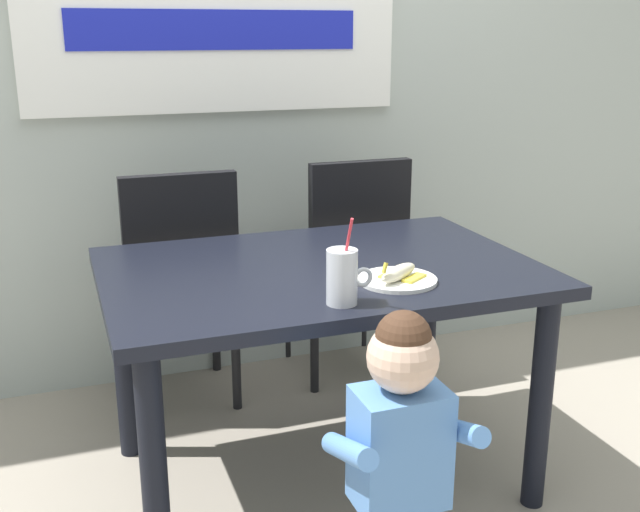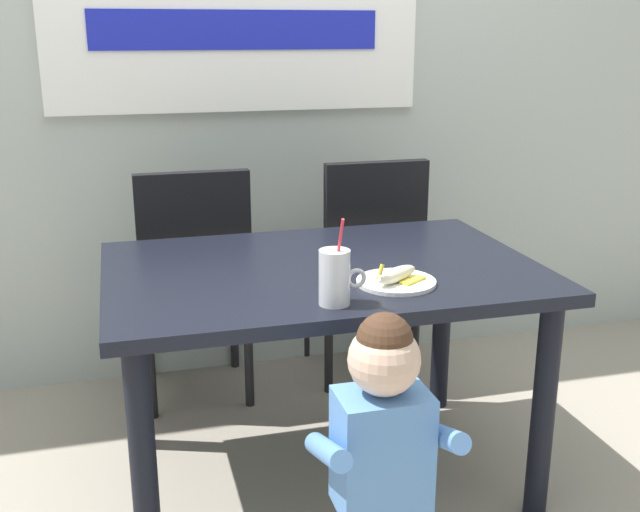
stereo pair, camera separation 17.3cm
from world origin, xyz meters
The scene contains 9 objects.
ground_plane centered at (0.00, 0.00, 0.00)m, with size 24.00×24.00×0.00m, color #9E9384.
back_wall centered at (0.00, 1.03, 1.45)m, with size 6.40×0.17×2.90m.
dining_table centered at (0.00, 0.00, 0.64)m, with size 1.33×0.90×0.75m.
dining_chair_left centered at (-0.34, 0.67, 0.54)m, with size 0.44×0.45×0.96m.
dining_chair_right centered at (0.38, 0.71, 0.54)m, with size 0.44×0.45×0.96m.
toddler_standing centered at (-0.04, -0.67, 0.53)m, with size 0.33×0.24×0.84m.
milk_cup centered at (-0.06, -0.34, 0.81)m, with size 0.13×0.09×0.25m.
snack_plate centered at (0.16, -0.22, 0.75)m, with size 0.23×0.23×0.01m, color white.
peeled_banana centered at (0.16, -0.24, 0.78)m, with size 0.17×0.15×0.07m.
Camera 1 is at (-0.76, -2.11, 1.45)m, focal length 42.53 mm.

